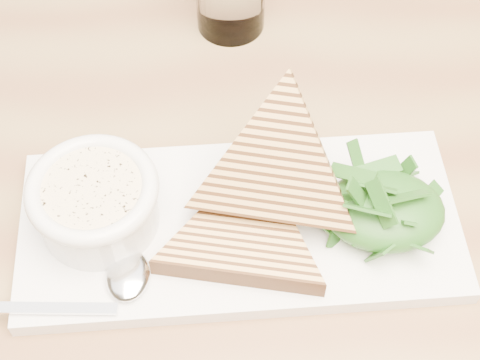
{
  "coord_description": "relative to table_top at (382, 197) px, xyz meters",
  "views": [
    {
      "loc": [
        -0.24,
        -0.2,
        1.32
      ],
      "look_at": [
        -0.24,
        0.16,
        0.81
      ],
      "focal_mm": 55.0,
      "sensor_mm": 36.0,
      "label": 1
    }
  ],
  "objects": [
    {
      "name": "platter",
      "position": [
        -0.14,
        -0.05,
        0.03
      ],
      "size": [
        0.4,
        0.21,
        0.02
      ],
      "primitive_type": "cube",
      "rotation": [
        0.0,
        0.0,
        0.09
      ],
      "color": "white",
      "rests_on": "table_top"
    },
    {
      "name": "soup_bowl",
      "position": [
        -0.26,
        -0.05,
        0.06
      ],
      "size": [
        0.1,
        0.1,
        0.04
      ],
      "primitive_type": "cylinder",
      "color": "white",
      "rests_on": "platter"
    },
    {
      "name": "spoon_handle",
      "position": [
        -0.29,
        -0.14,
        0.04
      ],
      "size": [
        0.12,
        0.01,
        0.0
      ],
      "primitive_type": "cube",
      "rotation": [
        0.0,
        0.0,
        -0.0
      ],
      "color": "silver",
      "rests_on": "platter"
    },
    {
      "name": "bowl_rim",
      "position": [
        -0.26,
        -0.05,
        0.08
      ],
      "size": [
        0.11,
        0.11,
        0.01
      ],
      "primitive_type": "torus",
      "color": "white",
      "rests_on": "soup_bowl"
    },
    {
      "name": "soup",
      "position": [
        -0.26,
        -0.05,
        0.08
      ],
      "size": [
        0.09,
        0.09,
        0.01
      ],
      "primitive_type": "cylinder",
      "color": "beige",
      "rests_on": "soup_bowl"
    },
    {
      "name": "sandwich_flat",
      "position": [
        -0.13,
        -0.07,
        0.05
      ],
      "size": [
        0.19,
        0.19,
        0.02
      ],
      "primitive_type": null,
      "rotation": [
        0.0,
        0.0,
        -0.14
      ],
      "color": "tan",
      "rests_on": "platter"
    },
    {
      "name": "arugula_pile",
      "position": [
        -0.01,
        -0.05,
        0.06
      ],
      "size": [
        0.11,
        0.1,
        0.05
      ],
      "primitive_type": null,
      "color": "#2B5F1B",
      "rests_on": "platter"
    },
    {
      "name": "sandwich_lean",
      "position": [
        -0.11,
        -0.03,
        0.09
      ],
      "size": [
        0.19,
        0.21,
        0.18
      ],
      "primitive_type": null,
      "rotation": [
        0.81,
        0.0,
        -0.16
      ],
      "color": "tan",
      "rests_on": "sandwich_flat"
    },
    {
      "name": "salad_base",
      "position": [
        -0.01,
        -0.05,
        0.06
      ],
      "size": [
        0.1,
        0.08,
        0.04
      ],
      "primitive_type": "ellipsoid",
      "color": "#184516",
      "rests_on": "platter"
    },
    {
      "name": "spoon_bowl",
      "position": [
        -0.23,
        -0.11,
        0.04
      ],
      "size": [
        0.04,
        0.05,
        0.01
      ],
      "primitive_type": "ellipsoid",
      "rotation": [
        0.0,
        0.0,
        -0.0
      ],
      "color": "silver",
      "rests_on": "platter"
    },
    {
      "name": "table_top",
      "position": [
        0.0,
        0.0,
        0.0
      ],
      "size": [
        1.33,
        0.92,
        0.04
      ],
      "primitive_type": "cube",
      "rotation": [
        0.0,
        0.0,
        0.04
      ],
      "color": "olive",
      "rests_on": "ground"
    }
  ]
}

